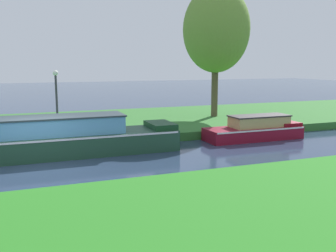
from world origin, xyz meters
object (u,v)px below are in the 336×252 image
object	(u,v)px
maroon_narrowboat	(256,129)
willow_tree_left	(216,30)
lamp_post	(56,94)
forest_barge	(63,138)
mooring_post_near	(1,134)

from	to	relation	value
maroon_narrowboat	willow_tree_left	size ratio (longest dim) A/B	0.62
maroon_narrowboat	willow_tree_left	distance (m)	7.31
maroon_narrowboat	lamp_post	xyz separation A→B (m)	(-8.87, 2.64, 1.74)
forest_barge	mooring_post_near	distance (m)	2.74
forest_barge	lamp_post	xyz separation A→B (m)	(0.04, 2.64, 1.55)
willow_tree_left	mooring_post_near	bearing A→B (deg)	-162.14
forest_barge	mooring_post_near	xyz separation A→B (m)	(-2.31, 1.48, 0.08)
mooring_post_near	maroon_narrowboat	bearing A→B (deg)	-7.49
forest_barge	maroon_narrowboat	bearing A→B (deg)	0.00
mooring_post_near	willow_tree_left	bearing A→B (deg)	17.86
mooring_post_near	forest_barge	bearing A→B (deg)	-32.58
maroon_narrowboat	willow_tree_left	bearing A→B (deg)	83.97
lamp_post	mooring_post_near	world-z (taller)	lamp_post
forest_barge	willow_tree_left	xyz separation A→B (m)	(9.47, 5.27, 4.85)
maroon_narrowboat	lamp_post	distance (m)	9.42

